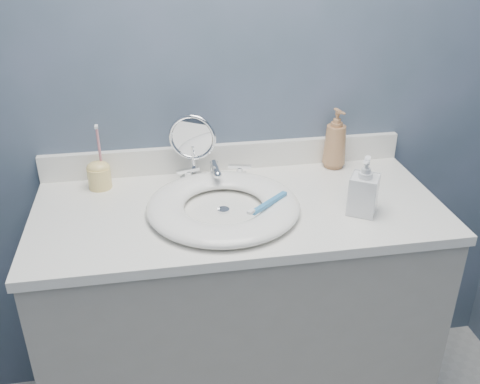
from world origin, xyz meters
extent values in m
cube|color=#3F505E|center=(0.00, 1.25, 1.20)|extent=(2.20, 0.02, 2.40)
cube|color=#A39E95|center=(0.00, 0.97, 0.42)|extent=(1.20, 0.55, 0.85)
cube|color=white|center=(0.00, 0.97, 0.86)|extent=(1.22, 0.57, 0.03)
cube|color=white|center=(0.00, 1.24, 0.93)|extent=(1.22, 0.02, 0.09)
cylinder|color=silver|center=(-0.05, 0.94, 0.88)|extent=(0.04, 0.04, 0.01)
cube|color=silver|center=(-0.05, 1.16, 0.89)|extent=(0.22, 0.05, 0.01)
cylinder|color=silver|center=(-0.05, 1.16, 0.92)|extent=(0.03, 0.03, 0.06)
cylinder|color=silver|center=(-0.05, 1.11, 0.94)|extent=(0.02, 0.09, 0.02)
sphere|color=silver|center=(-0.05, 1.06, 0.94)|extent=(0.03, 0.03, 0.03)
cylinder|color=silver|center=(-0.14, 1.16, 0.90)|extent=(0.02, 0.02, 0.03)
cube|color=silver|center=(-0.14, 1.16, 0.92)|extent=(0.08, 0.03, 0.01)
cylinder|color=silver|center=(0.04, 1.16, 0.90)|extent=(0.02, 0.02, 0.03)
cube|color=silver|center=(0.04, 1.16, 0.92)|extent=(0.08, 0.03, 0.01)
cylinder|color=silver|center=(-0.11, 1.17, 0.89)|extent=(0.09, 0.09, 0.01)
cylinder|color=silver|center=(-0.11, 1.17, 0.94)|extent=(0.01, 0.01, 0.11)
torus|color=silver|center=(-0.11, 1.17, 1.03)|extent=(0.15, 0.06, 0.15)
cylinder|color=white|center=(-0.11, 1.17, 1.03)|extent=(0.12, 0.04, 0.13)
imported|color=#A5734A|center=(0.37, 1.19, 0.98)|extent=(0.10, 0.10, 0.21)
imported|color=silver|center=(0.35, 0.87, 0.97)|extent=(0.11, 0.11, 0.17)
cylinder|color=#F5D57A|center=(-0.41, 1.17, 0.91)|extent=(0.07, 0.07, 0.07)
ellipsoid|color=#F5D57A|center=(-0.41, 1.17, 0.95)|extent=(0.07, 0.06, 0.04)
cylinder|color=#C7717D|center=(-0.40, 1.17, 1.01)|extent=(0.01, 0.02, 0.14)
cube|color=white|center=(-0.40, 1.16, 1.09)|extent=(0.01, 0.02, 0.01)
cube|color=teal|center=(0.08, 0.89, 0.92)|extent=(0.13, 0.11, 0.01)
cube|color=white|center=(0.01, 0.84, 0.93)|extent=(0.03, 0.02, 0.01)
camera|label=1|loc=(-0.23, -0.41, 1.66)|focal=40.00mm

